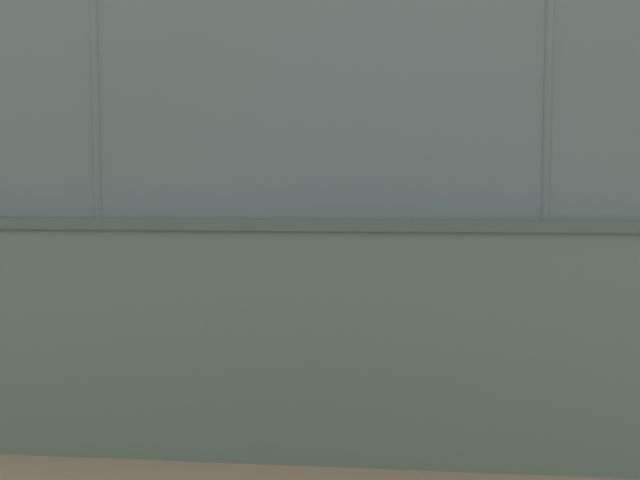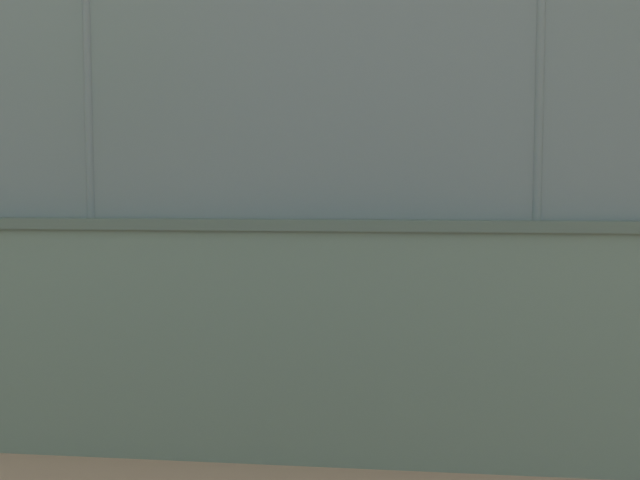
# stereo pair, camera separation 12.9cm
# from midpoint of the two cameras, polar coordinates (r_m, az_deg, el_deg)

# --- Properties ---
(ground_plane) EXTENTS (260.00, 260.00, 0.00)m
(ground_plane) POSITION_cam_midpoint_polar(r_m,az_deg,el_deg) (17.69, 0.41, -2.43)
(ground_plane) COLOR tan
(perimeter_wall) EXTENTS (23.71, 0.63, 1.81)m
(perimeter_wall) POSITION_cam_midpoint_polar(r_m,az_deg,el_deg) (5.61, -0.37, -7.59)
(perimeter_wall) COLOR slate
(perimeter_wall) RESTS_ON ground_plane
(fence_panel_on_wall) EXTENTS (23.30, 0.28, 2.22)m
(fence_panel_on_wall) POSITION_cam_midpoint_polar(r_m,az_deg,el_deg) (5.55, -0.38, 13.16)
(fence_panel_on_wall) COLOR slate
(fence_panel_on_wall) RESTS_ON perimeter_wall
(player_near_wall_returning) EXTENTS (1.24, 0.72, 1.61)m
(player_near_wall_returning) POSITION_cam_midpoint_polar(r_m,az_deg,el_deg) (18.13, -12.36, 0.66)
(player_near_wall_returning) COLOR black
(player_near_wall_returning) RESTS_ON ground_plane
(player_foreground_swinging) EXTENTS (1.15, 0.69, 1.48)m
(player_foreground_swinging) POSITION_cam_midpoint_polar(r_m,az_deg,el_deg) (13.20, 23.61, -1.29)
(player_foreground_swinging) COLOR black
(player_foreground_swinging) RESTS_ON ground_plane
(player_baseline_waiting) EXTENTS (0.83, 0.98, 1.54)m
(player_baseline_waiting) POSITION_cam_midpoint_polar(r_m,az_deg,el_deg) (13.96, -2.14, -0.49)
(player_baseline_waiting) COLOR black
(player_baseline_waiting) RESTS_ON ground_plane
(sports_ball) EXTENTS (0.15, 0.15, 0.15)m
(sports_ball) POSITION_cam_midpoint_polar(r_m,az_deg,el_deg) (17.01, -12.88, -2.54)
(sports_ball) COLOR white
(sports_ball) RESTS_ON ground_plane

